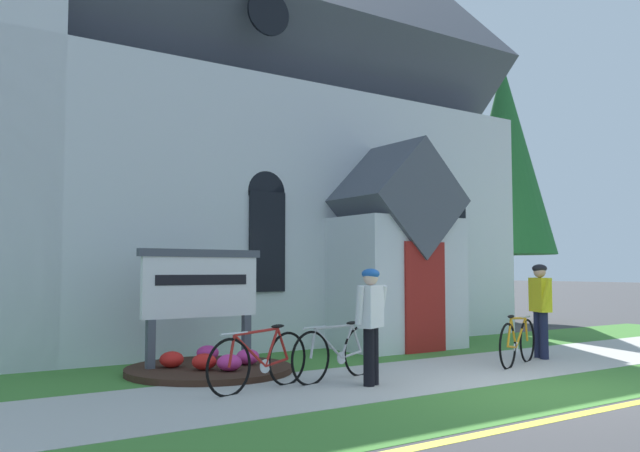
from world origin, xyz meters
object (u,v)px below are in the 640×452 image
at_px(bicycle_yellow, 260,360).
at_px(bicycle_silver, 337,353).
at_px(church_sign, 201,288).
at_px(cyclist_in_green_jersey, 540,303).
at_px(cyclist_in_orange_jersey, 371,318).
at_px(bicycle_blue, 518,342).
at_px(roadside_conifer, 505,159).

height_order(bicycle_yellow, bicycle_silver, bicycle_yellow).
xyz_separation_m(church_sign, bicycle_silver, (1.24, -1.93, -0.88)).
height_order(bicycle_yellow, cyclist_in_green_jersey, cyclist_in_green_jersey).
bearing_deg(bicycle_silver, church_sign, 122.85).
bearing_deg(bicycle_yellow, bicycle_silver, 3.22).
distance_m(church_sign, cyclist_in_orange_jersey, 2.93).
height_order(church_sign, bicycle_silver, church_sign).
distance_m(church_sign, bicycle_blue, 5.23).
relative_size(bicycle_blue, bicycle_silver, 0.91).
distance_m(bicycle_silver, cyclist_in_green_jersey, 4.30).
relative_size(bicycle_yellow, cyclist_in_orange_jersey, 1.10).
relative_size(bicycle_blue, roadside_conifer, 0.21).
xyz_separation_m(cyclist_in_orange_jersey, roadside_conifer, (10.17, 6.21, 4.04)).
height_order(church_sign, cyclist_in_orange_jersey, church_sign).
xyz_separation_m(church_sign, bicycle_blue, (4.54, -2.43, -0.89)).
xyz_separation_m(bicycle_yellow, roadside_conifer, (11.56, 5.63, 4.57)).
bearing_deg(roadside_conifer, bicycle_yellow, -154.03).
relative_size(bicycle_blue, bicycle_yellow, 0.94).
bearing_deg(cyclist_in_orange_jersey, bicycle_yellow, 157.46).
xyz_separation_m(bicycle_yellow, bicycle_silver, (1.29, 0.07, 0.00)).
relative_size(bicycle_blue, cyclist_in_orange_jersey, 1.03).
bearing_deg(bicycle_blue, roadside_conifer, 40.97).
bearing_deg(bicycle_yellow, bicycle_blue, -5.30).
xyz_separation_m(bicycle_blue, roadside_conifer, (6.97, 6.06, 4.57)).
xyz_separation_m(bicycle_blue, cyclist_in_green_jersey, (0.96, 0.27, 0.59)).
distance_m(cyclist_in_orange_jersey, cyclist_in_green_jersey, 4.18).
xyz_separation_m(church_sign, cyclist_in_orange_jersey, (1.35, -2.58, -0.36)).
bearing_deg(cyclist_in_green_jersey, bicycle_blue, -164.11).
xyz_separation_m(bicycle_silver, roadside_conifer, (10.27, 5.56, 4.57)).
bearing_deg(roadside_conifer, church_sign, -162.51).
height_order(cyclist_in_orange_jersey, roadside_conifer, roadside_conifer).
distance_m(bicycle_silver, cyclist_in_orange_jersey, 0.84).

